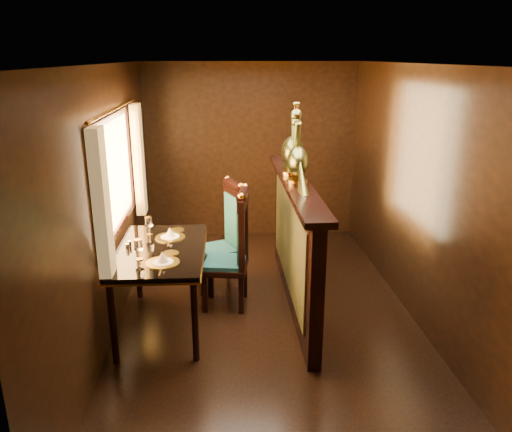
% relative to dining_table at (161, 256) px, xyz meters
% --- Properties ---
extents(ground, '(5.00, 5.00, 0.00)m').
position_rel_dining_table_xyz_m(ground, '(1.03, 0.12, -0.75)').
color(ground, black).
rests_on(ground, ground).
extents(room_shell, '(3.04, 5.04, 2.52)m').
position_rel_dining_table_xyz_m(room_shell, '(0.94, 0.14, 0.84)').
color(room_shell, black).
rests_on(room_shell, ground).
extents(partition, '(0.26, 2.70, 1.36)m').
position_rel_dining_table_xyz_m(partition, '(1.35, 0.42, -0.03)').
color(partition, black).
rests_on(partition, ground).
extents(dining_table, '(0.86, 1.40, 1.02)m').
position_rel_dining_table_xyz_m(dining_table, '(0.00, 0.00, 0.00)').
color(dining_table, black).
rests_on(dining_table, ground).
extents(chair_left, '(0.53, 0.55, 1.31)m').
position_rel_dining_table_xyz_m(chair_left, '(0.74, 0.38, -0.07)').
color(chair_left, black).
rests_on(chair_left, ground).
extents(chair_right, '(0.60, 0.61, 1.27)m').
position_rel_dining_table_xyz_m(chair_right, '(0.66, 0.85, -0.08)').
color(chair_right, black).
rests_on(chair_right, ground).
extents(peacock_left, '(0.22, 0.58, 0.70)m').
position_rel_dining_table_xyz_m(peacock_left, '(1.35, 0.33, 0.96)').
color(peacock_left, '#1B5333').
rests_on(peacock_left, partition).
extents(peacock_right, '(0.24, 0.65, 0.78)m').
position_rel_dining_table_xyz_m(peacock_right, '(1.35, 0.70, 1.00)').
color(peacock_right, '#1B5333').
rests_on(peacock_right, partition).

